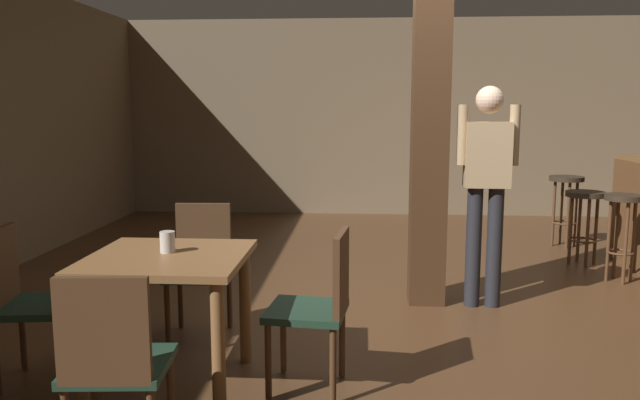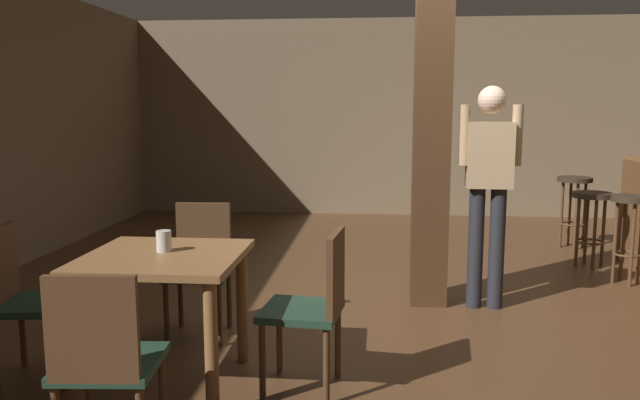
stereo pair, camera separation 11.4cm
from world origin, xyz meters
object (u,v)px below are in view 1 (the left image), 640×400
(chair_east, at_px, (320,302))
(bar_stool_mid, at_px, (585,209))
(chair_north, at_px, (201,263))
(chair_west, at_px, (24,297))
(napkin_cup, at_px, (167,242))
(dining_table, at_px, (169,280))
(standing_person, at_px, (486,180))
(bar_stool_far, at_px, (566,193))
(chair_south, at_px, (114,360))
(bar_stool_near, at_px, (622,218))

(chair_east, bearing_deg, bar_stool_mid, 50.71)
(chair_north, distance_m, chair_east, 1.19)
(chair_west, xyz_separation_m, bar_stool_mid, (4.09, 2.98, 0.06))
(chair_east, bearing_deg, napkin_cup, 176.56)
(dining_table, relative_size, standing_person, 0.50)
(bar_stool_far, bearing_deg, standing_person, -120.63)
(chair_south, bearing_deg, dining_table, 91.83)
(bar_stool_far, bearing_deg, chair_north, -138.49)
(chair_north, bearing_deg, bar_stool_near, 24.42)
(napkin_cup, bearing_deg, chair_east, -3.44)
(standing_person, relative_size, bar_stool_far, 2.16)
(chair_north, xyz_separation_m, napkin_cup, (0.02, -0.76, 0.31))
(chair_east, relative_size, bar_stool_near, 1.13)
(chair_west, bearing_deg, bar_stool_near, 29.53)
(standing_person, bearing_deg, chair_east, -126.99)
(chair_east, height_order, standing_person, standing_person)
(chair_west, height_order, bar_stool_near, chair_west)
(napkin_cup, bearing_deg, bar_stool_near, 34.17)
(chair_west, distance_m, napkin_cup, 0.87)
(chair_north, height_order, napkin_cup, chair_north)
(bar_stool_mid, bearing_deg, chair_south, -130.36)
(chair_east, xyz_separation_m, standing_person, (1.18, 1.57, 0.50))
(chair_east, xyz_separation_m, bar_stool_far, (2.50, 3.79, 0.10))
(dining_table, distance_m, bar_stool_near, 4.13)
(dining_table, bearing_deg, chair_north, 92.31)
(chair_south, relative_size, bar_stool_mid, 1.21)
(chair_south, distance_m, bar_stool_mid, 5.00)
(chair_north, distance_m, bar_stool_near, 3.75)
(chair_north, distance_m, bar_stool_mid, 3.93)
(chair_north, xyz_separation_m, bar_stool_near, (3.42, 1.55, 0.08))
(bar_stool_near, bearing_deg, chair_north, -155.58)
(chair_north, distance_m, napkin_cup, 0.82)
(chair_north, distance_m, bar_stool_far, 4.51)
(chair_south, distance_m, standing_person, 3.17)
(chair_east, distance_m, bar_stool_mid, 3.82)
(chair_south, bearing_deg, bar_stool_near, 43.70)
(standing_person, bearing_deg, bar_stool_near, 30.23)
(bar_stool_near, height_order, bar_stool_far, bar_stool_far)
(bar_stool_mid, bearing_deg, chair_east, -129.29)
(dining_table, height_order, bar_stool_far, bar_stool_far)
(bar_stool_mid, bearing_deg, napkin_cup, -138.43)
(chair_north, xyz_separation_m, chair_west, (-0.79, -0.83, 0.00))
(napkin_cup, relative_size, bar_stool_near, 0.15)
(chair_north, relative_size, bar_stool_mid, 1.21)
(dining_table, relative_size, bar_stool_near, 1.08)
(chair_north, distance_m, chair_south, 1.66)
(dining_table, xyz_separation_m, bar_stool_mid, (3.26, 2.96, -0.05))
(chair_south, bearing_deg, bar_stool_mid, 49.64)
(chair_south, xyz_separation_m, bar_stool_far, (3.31, 4.64, 0.10))
(napkin_cup, relative_size, standing_person, 0.07)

